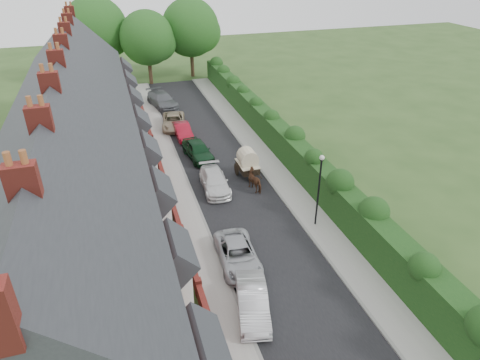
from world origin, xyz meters
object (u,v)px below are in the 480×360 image
(car_silver_b, at_px, (238,255))
(car_white, at_px, (215,181))
(car_green, at_px, (198,150))
(horse, at_px, (256,180))
(car_red, at_px, (183,131))
(car_silver_a, at_px, (253,302))
(car_grey, at_px, (162,100))
(horse_cart, at_px, (248,161))
(lamppost, at_px, (319,182))
(car_beige, at_px, (174,121))

(car_silver_b, distance_m, car_white, 8.81)
(car_green, bearing_deg, horse, -72.73)
(car_red, bearing_deg, car_silver_a, -93.08)
(car_silver_a, height_order, car_green, car_green)
(car_grey, bearing_deg, horse_cart, -90.69)
(car_white, height_order, car_green, car_green)
(car_green, bearing_deg, car_silver_a, -101.12)
(lamppost, bearing_deg, car_green, 113.26)
(car_silver_a, height_order, horse_cart, horse_cart)
(car_red, bearing_deg, car_green, -86.12)
(car_silver_a, height_order, horse, horse)
(car_white, relative_size, car_beige, 0.96)
(car_silver_b, distance_m, car_grey, 28.57)
(car_silver_a, distance_m, horse, 12.34)
(car_white, height_order, car_beige, car_beige)
(car_silver_a, relative_size, car_grey, 0.76)
(car_silver_a, relative_size, car_green, 0.94)
(car_silver_b, bearing_deg, car_grey, 93.86)
(car_white, relative_size, car_green, 1.02)
(lamppost, height_order, car_beige, lamppost)
(car_beige, relative_size, car_grey, 0.87)
(car_silver_b, bearing_deg, horse_cart, 72.27)
(car_silver_b, height_order, horse_cart, horse_cart)
(car_grey, height_order, horse, car_grey)
(car_green, height_order, horse, horse)
(car_grey, bearing_deg, car_green, -98.76)
(horse, distance_m, horse_cart, 2.12)
(car_red, relative_size, car_beige, 0.83)
(car_silver_a, bearing_deg, car_white, 97.33)
(car_white, xyz_separation_m, horse, (2.96, -0.96, 0.12))
(car_silver_a, height_order, car_red, car_silver_a)
(lamppost, bearing_deg, horse, 111.50)
(car_red, distance_m, horse_cart, 10.05)
(car_silver_b, distance_m, car_beige, 21.97)
(car_beige, relative_size, horse, 2.57)
(car_silver_a, relative_size, car_red, 1.05)
(lamppost, height_order, horse_cart, lamppost)
(car_beige, bearing_deg, car_red, -72.33)
(car_white, distance_m, horse, 3.12)
(car_white, relative_size, horse, 2.46)
(car_silver_b, bearing_deg, car_red, 92.37)
(car_green, xyz_separation_m, car_red, (-0.44, 4.88, -0.10))
(lamppost, height_order, car_green, lamppost)
(car_green, bearing_deg, car_silver_b, -100.55)
(car_silver_a, bearing_deg, car_green, 99.22)
(car_white, xyz_separation_m, car_grey, (-1.09, 19.80, 0.14))
(car_silver_b, bearing_deg, car_green, 90.27)
(car_green, distance_m, car_red, 4.90)
(horse_cart, bearing_deg, car_white, -160.07)
(car_white, distance_m, horse_cart, 3.23)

